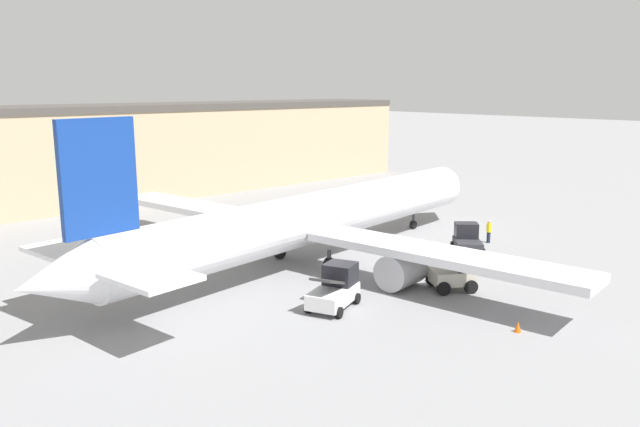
# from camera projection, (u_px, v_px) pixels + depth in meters

# --- Properties ---
(ground_plane) EXTENTS (400.00, 400.00, 0.00)m
(ground_plane) POSITION_uv_depth(u_px,v_px,m) (320.00, 259.00, 43.85)
(ground_plane) COLOR gray
(terminal_building) EXTENTS (93.42, 10.60, 10.04)m
(terminal_building) POSITION_uv_depth(u_px,v_px,m) (28.00, 159.00, 60.43)
(terminal_building) COLOR tan
(terminal_building) RESTS_ON ground_plane
(airplane) EXTENTS (41.10, 38.29, 10.50)m
(airplane) POSITION_uv_depth(u_px,v_px,m) (311.00, 219.00, 42.51)
(airplane) COLOR white
(airplane) RESTS_ON ground_plane
(ground_crew_worker) EXTENTS (0.39, 0.39, 1.78)m
(ground_crew_worker) POSITION_uv_depth(u_px,v_px,m) (489.00, 231.00, 48.31)
(ground_crew_worker) COLOR #1E2338
(ground_crew_worker) RESTS_ON ground_plane
(baggage_tug) EXTENTS (3.36, 3.35, 2.25)m
(baggage_tug) POSITION_uv_depth(u_px,v_px,m) (467.00, 241.00, 44.79)
(baggage_tug) COLOR #2D2D33
(baggage_tug) RESTS_ON ground_plane
(belt_loader_truck) EXTENTS (3.93, 3.08, 2.30)m
(belt_loader_truck) POSITION_uv_depth(u_px,v_px,m) (335.00, 288.00, 34.27)
(belt_loader_truck) COLOR silver
(belt_loader_truck) RESTS_ON ground_plane
(pushback_tug) EXTENTS (3.23, 3.09, 2.40)m
(pushback_tug) POSITION_uv_depth(u_px,v_px,m) (455.00, 272.00, 37.17)
(pushback_tug) COLOR beige
(pushback_tug) RESTS_ON ground_plane
(safety_cone_near) EXTENTS (0.36, 0.36, 0.55)m
(safety_cone_near) POSITION_uv_depth(u_px,v_px,m) (572.00, 277.00, 38.93)
(safety_cone_near) COLOR #EF590F
(safety_cone_near) RESTS_ON ground_plane
(safety_cone_far) EXTENTS (0.36, 0.36, 0.55)m
(safety_cone_far) POSITION_uv_depth(u_px,v_px,m) (518.00, 327.00, 30.84)
(safety_cone_far) COLOR #EF590F
(safety_cone_far) RESTS_ON ground_plane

